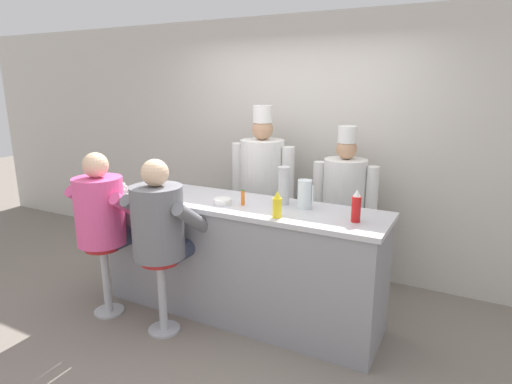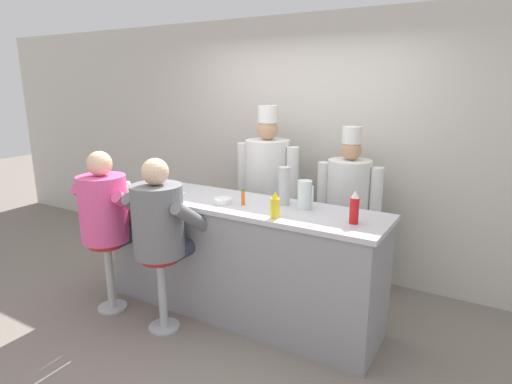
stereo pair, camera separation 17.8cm
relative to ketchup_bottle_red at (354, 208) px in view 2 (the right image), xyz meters
name	(u,v)px [view 2 (the right image)]	position (x,y,z in m)	size (l,w,h in m)	color
ground_plane	(219,329)	(-1.02, -0.28, -1.15)	(20.00, 20.00, 0.00)	slate
wall_back	(304,146)	(-1.02, 1.34, 0.20)	(10.00, 0.06, 2.70)	beige
diner_counter	(240,259)	(-1.02, 0.05, -0.63)	(2.52, 0.66, 1.03)	gray
ketchup_bottle_red	(354,208)	(0.00, 0.00, 0.00)	(0.07, 0.07, 0.24)	red
mustard_bottle_yellow	(275,206)	(-0.55, -0.18, -0.02)	(0.07, 0.07, 0.21)	yellow
hot_sauce_bottle_orange	(243,198)	(-0.94, 0.00, -0.05)	(0.03, 0.03, 0.13)	orange
water_pitcher_clear	(305,195)	(-0.46, 0.15, 0.00)	(0.13, 0.12, 0.23)	silver
breakfast_plate	(172,194)	(-1.66, -0.07, -0.10)	(0.24, 0.24, 0.05)	white
cereal_bowl	(223,201)	(-1.10, -0.06, -0.09)	(0.15, 0.15, 0.05)	white
coffee_mug_white	(127,186)	(-2.14, -0.15, -0.07)	(0.12, 0.08, 0.08)	white
coffee_mug_blue	(159,185)	(-1.88, 0.00, -0.06)	(0.12, 0.08, 0.10)	#4C7AB2
cup_stack_steel	(284,186)	(-0.66, 0.18, 0.05)	(0.10, 0.10, 0.32)	#B7BABF
diner_seated_pink	(107,212)	(-2.06, -0.46, -0.23)	(0.62, 0.62, 1.46)	#B2B5BA
diner_seated_grey	(161,224)	(-1.43, -0.46, -0.23)	(0.62, 0.61, 1.46)	#B2B5BA
cook_in_whites_near	(267,185)	(-1.22, 0.89, -0.16)	(0.70, 0.45, 1.80)	#232328
cook_in_whites_far	(348,204)	(-0.36, 0.96, -0.25)	(0.64, 0.41, 1.63)	#232328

